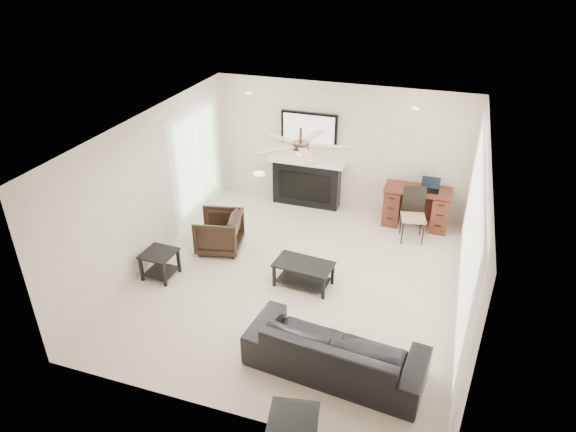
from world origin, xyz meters
name	(u,v)px	position (x,y,z in m)	size (l,w,h in m)	color
room_shell	(312,184)	(0.19, 0.08, 1.68)	(5.50, 5.54, 2.52)	beige
sofa	(335,350)	(1.03, -1.70, 0.33)	(2.23, 0.87, 0.65)	black
armchair	(219,232)	(-1.57, 0.45, 0.34)	(0.73, 0.76, 0.69)	black
coffee_table	(303,274)	(0.13, -0.10, 0.20)	(0.90, 0.50, 0.40)	black
end_table_left	(160,264)	(-2.12, -0.60, 0.23)	(0.50, 0.50, 0.45)	black
fireplace_unit	(307,161)	(-0.62, 2.58, 0.95)	(1.52, 0.34, 1.91)	black
desk	(416,207)	(1.58, 2.40, 0.38)	(1.22, 0.56, 0.76)	#431810
desk_chair	(413,216)	(1.58, 1.85, 0.48)	(0.42, 0.44, 0.97)	black
laptop	(430,185)	(1.78, 2.38, 0.88)	(0.33, 0.24, 0.23)	black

